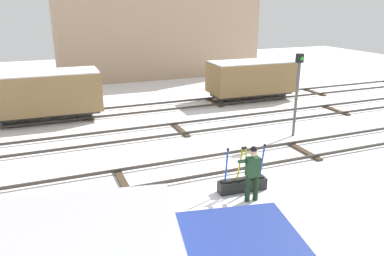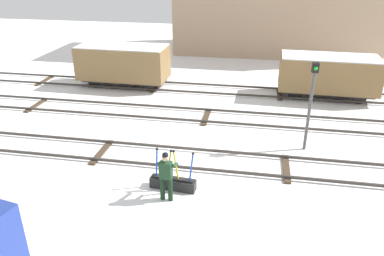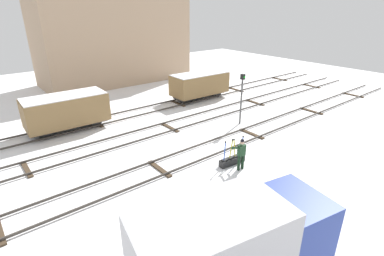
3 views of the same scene
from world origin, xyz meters
name	(u,v)px [view 3 (image 3 of 3)]	position (x,y,z in m)	size (l,w,h in m)	color
ground_plane	(211,150)	(0.00, 0.00, 0.00)	(60.00, 60.00, 0.00)	white
track_main_line	(211,148)	(0.00, 0.00, 0.11)	(44.00, 1.94, 0.18)	#38332D
track_siding_near	(170,126)	(0.00, 4.18, 0.11)	(44.00, 1.94, 0.18)	#38332D
track_siding_far	(141,111)	(0.00, 8.08, 0.11)	(44.00, 1.94, 0.18)	#38332D
switch_lever_frame	(232,160)	(-0.23, -1.90, 0.25)	(1.54, 0.48, 1.45)	black
rail_worker	(241,152)	(-0.29, -2.52, 0.95)	(0.57, 0.66, 1.69)	black
delivery_truck	(234,244)	(-5.53, -7.00, 1.64)	(6.14, 3.27, 2.92)	navy
signal_post	(242,94)	(4.29, 1.74, 2.18)	(0.24, 0.32, 3.52)	#4C4C4C
apartment_building	(114,34)	(3.30, 18.92, 4.86)	(15.42, 6.49, 9.71)	tan
freight_car_far_end	(66,111)	(-5.42, 8.08, 1.37)	(5.12, 2.32, 2.38)	#2D2B28
freight_car_near_switch	(200,84)	(5.92, 8.08, 1.32)	(5.09, 2.35, 2.27)	#2D2B28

